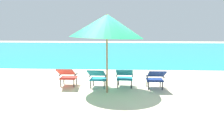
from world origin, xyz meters
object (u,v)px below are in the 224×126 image
at_px(beach_umbrella_center, 107,26).
at_px(lounge_chair_near_right, 125,76).
at_px(lounge_chair_near_left, 98,76).
at_px(lounge_chair_far_left, 67,75).
at_px(lounge_chair_far_right, 156,77).

bearing_deg(beach_umbrella_center, lounge_chair_near_right, 47.33).
bearing_deg(lounge_chair_near_left, lounge_chair_near_right, 8.02).
bearing_deg(beach_umbrella_center, lounge_chair_far_left, 156.70).
relative_size(lounge_chair_near_left, lounge_chair_near_right, 1.02).
xyz_separation_m(lounge_chair_far_left, lounge_chair_near_left, (1.02, -0.14, 0.00)).
height_order(lounge_chair_far_right, beach_umbrella_center, beach_umbrella_center).
bearing_deg(lounge_chair_far_right, beach_umbrella_center, -164.36).
bearing_deg(beach_umbrella_center, lounge_chair_near_left, 127.17).
xyz_separation_m(lounge_chair_far_right, beach_umbrella_center, (-1.51, -0.42, 1.61)).
distance_m(lounge_chair_near_left, lounge_chair_near_right, 0.88).
xyz_separation_m(lounge_chair_near_left, lounge_chair_far_right, (1.85, -0.03, 0.00)).
xyz_separation_m(lounge_chair_near_left, beach_umbrella_center, (0.34, -0.45, 1.61)).
relative_size(lounge_chair_near_right, lounge_chair_far_right, 0.99).
distance_m(lounge_chair_near_right, beach_umbrella_center, 1.79).
relative_size(lounge_chair_near_right, beach_umbrella_center, 0.31).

